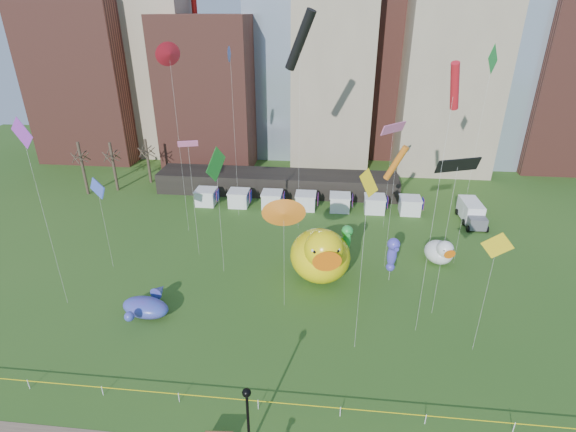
# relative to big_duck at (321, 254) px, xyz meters

# --- Properties ---
(ground) EXTENTS (160.00, 160.00, 0.00)m
(ground) POSITION_rel_big_duck_xyz_m (-3.86, -17.63, -3.14)
(ground) COLOR #2E5A1C
(ground) RESTS_ON ground
(skyline) EXTENTS (101.00, 23.00, 68.00)m
(skyline) POSITION_rel_big_duck_xyz_m (-1.61, 43.44, 18.30)
(skyline) COLOR brown
(skyline) RESTS_ON ground
(pavilion) EXTENTS (38.00, 6.00, 3.20)m
(pavilion) POSITION_rel_big_duck_xyz_m (-7.86, 24.37, -1.54)
(pavilion) COLOR black
(pavilion) RESTS_ON ground
(vendor_tents) EXTENTS (33.24, 2.80, 2.40)m
(vendor_tents) POSITION_rel_big_duck_xyz_m (-2.84, 18.37, -2.03)
(vendor_tents) COLOR white
(vendor_tents) RESTS_ON ground
(bare_trees) EXTENTS (8.44, 6.44, 8.50)m
(bare_trees) POSITION_rel_big_duck_xyz_m (-34.02, 22.92, 0.87)
(bare_trees) COLOR #382B21
(bare_trees) RESTS_ON ground
(caution_tape) EXTENTS (50.00, 0.06, 0.90)m
(caution_tape) POSITION_rel_big_duck_xyz_m (-3.86, -17.63, -2.46)
(caution_tape) COLOR white
(caution_tape) RESTS_ON ground
(big_duck) EXTENTS (7.67, 9.42, 6.84)m
(big_duck) POSITION_rel_big_duck_xyz_m (0.00, 0.00, 0.00)
(big_duck) COLOR yellow
(big_duck) RESTS_ON ground
(small_duck) EXTENTS (4.02, 4.65, 3.28)m
(small_duck) POSITION_rel_big_duck_xyz_m (13.56, 4.78, -1.63)
(small_duck) COLOR white
(small_duck) RESTS_ON ground
(seahorse_green) EXTENTS (1.38, 1.66, 5.63)m
(seahorse_green) POSITION_rel_big_duck_xyz_m (2.70, 2.08, 0.95)
(seahorse_green) COLOR silver
(seahorse_green) RESTS_ON ground
(seahorse_purple) EXTENTS (1.58, 1.85, 5.25)m
(seahorse_purple) POSITION_rel_big_duck_xyz_m (7.47, 0.39, 0.46)
(seahorse_purple) COLOR silver
(seahorse_purple) RESTS_ON ground
(whale_inflatable) EXTENTS (5.14, 6.14, 2.10)m
(whale_inflatable) POSITION_rel_big_duck_xyz_m (-16.35, -7.86, -2.18)
(whale_inflatable) COLOR #53399C
(whale_inflatable) RESTS_ON ground
(lamppost) EXTENTS (0.58, 0.58, 5.56)m
(lamppost) POSITION_rel_big_duck_xyz_m (-3.90, -20.83, 0.26)
(lamppost) COLOR black
(lamppost) RESTS_ON footpath
(box_truck) EXTENTS (2.83, 6.57, 2.76)m
(box_truck) POSITION_rel_big_duck_xyz_m (20.18, 16.46, -1.72)
(box_truck) COLOR white
(box_truck) RESTS_ON ground
(kite_0) EXTENTS (1.34, 2.48, 23.45)m
(kite_0) POSITION_rel_big_duck_xyz_m (-17.86, 9.59, 19.00)
(kite_0) COLOR silver
(kite_0) RESTS_ON ground
(kite_1) EXTENTS (2.14, 0.97, 14.01)m
(kite_1) POSITION_rel_big_duck_xyz_m (-14.70, 3.74, 10.40)
(kite_1) COLOR silver
(kite_1) RESTS_ON ground
(kite_2) EXTENTS (3.86, 1.89, 15.69)m
(kite_2) POSITION_rel_big_duck_xyz_m (11.05, -4.79, 11.90)
(kite_2) COLOR silver
(kite_2) RESTS_ON ground
(kite_3) EXTENTS (1.65, 2.31, 23.82)m
(kite_3) POSITION_rel_big_duck_xyz_m (15.37, 4.99, 18.74)
(kite_3) COLOR silver
(kite_3) RESTS_ON ground
(kite_4) EXTENTS (1.25, 1.81, 16.42)m
(kite_4) POSITION_rel_big_duck_xyz_m (3.42, -10.34, 11.78)
(kite_4) COLOR silver
(kite_4) RESTS_ON ground
(kite_5) EXTENTS (3.11, 3.16, 10.28)m
(kite_5) POSITION_rel_big_duck_xyz_m (-23.71, 0.01, 6.52)
(kite_5) COLOR silver
(kite_5) RESTS_ON ground
(kite_6) EXTENTS (2.38, 1.36, 14.40)m
(kite_6) POSITION_rel_big_duck_xyz_m (7.25, 3.28, 9.30)
(kite_6) COLOR silver
(kite_6) RESTS_ON ground
(kite_7) EXTENTS (2.56, 1.03, 18.70)m
(kite_7) POSITION_rel_big_duck_xyz_m (-25.12, -6.96, 13.85)
(kite_7) COLOR silver
(kite_7) RESTS_ON ground
(kite_8) EXTENTS (1.53, 2.11, 23.53)m
(kite_8) POSITION_rel_big_duck_xyz_m (9.06, -7.54, 18.57)
(kite_8) COLOR silver
(kite_8) RESTS_ON ground
(kite_9) EXTENTS (3.31, 3.35, 14.19)m
(kite_9) POSITION_rel_big_duck_xyz_m (8.02, 13.37, 10.39)
(kite_9) COLOR silver
(kite_9) RESTS_ON ground
(kite_10) EXTENTS (3.98, 2.86, 26.87)m
(kite_10) POSITION_rel_big_duck_xyz_m (-3.40, 11.74, 20.39)
(kite_10) COLOR silver
(kite_10) RESTS_ON ground
(kite_11) EXTENTS (1.20, 3.38, 14.41)m
(kite_11) POSITION_rel_big_duck_xyz_m (-10.82, 0.38, 9.38)
(kite_11) COLOR silver
(kite_11) RESTS_ON ground
(kite_12) EXTENTS (2.10, 1.19, 11.53)m
(kite_12) POSITION_rel_big_duck_xyz_m (13.58, -9.56, 7.04)
(kite_12) COLOR silver
(kite_12) RESTS_ON ground
(kite_13) EXTENTS (0.41, 1.88, 22.69)m
(kite_13) POSITION_rel_big_duck_xyz_m (-12.22, 15.02, 18.54)
(kite_13) COLOR silver
(kite_13) RESTS_ON ground
(kite_14) EXTENTS (2.69, 0.69, 11.45)m
(kite_14) POSITION_rel_big_duck_xyz_m (-3.36, -5.09, 6.97)
(kite_14) COLOR silver
(kite_14) RESTS_ON ground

